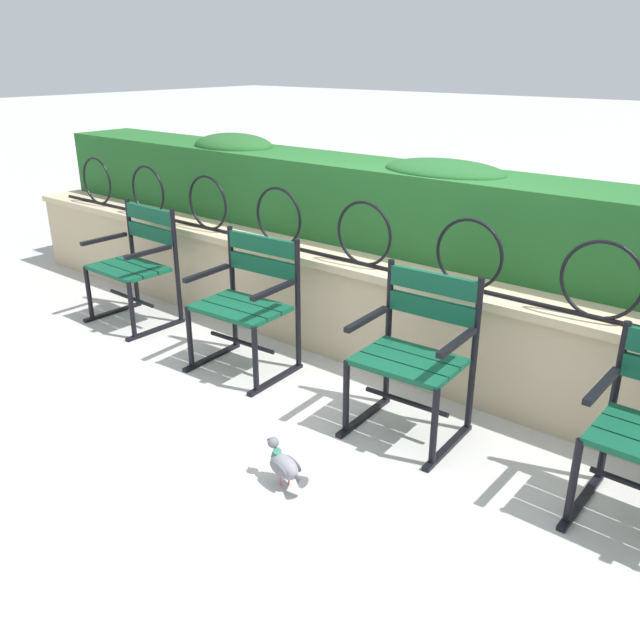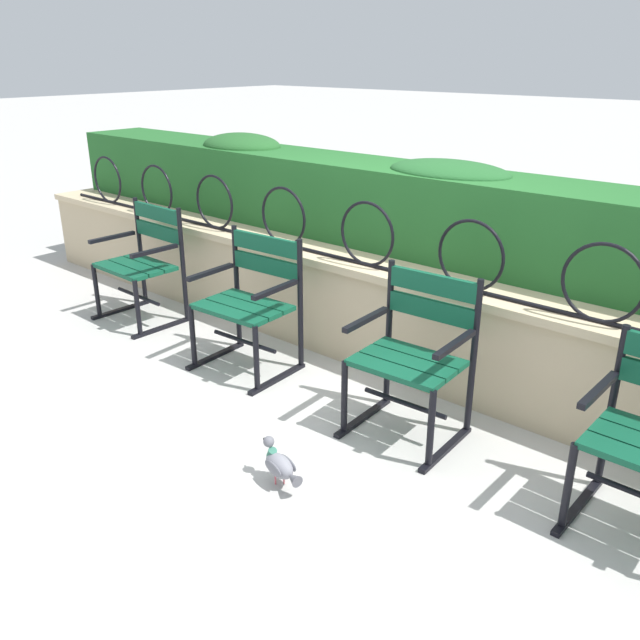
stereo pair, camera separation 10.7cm
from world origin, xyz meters
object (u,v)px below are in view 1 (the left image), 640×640
Objects in this scene: park_chair_leftmost at (136,262)px; park_chair_centre_left at (248,300)px; pigeon_near_chairs at (285,466)px; park_chair_centre_right at (416,352)px.

park_chair_centre_left is at bearing -2.38° from park_chair_leftmost.
park_chair_centre_left is 3.06× the size of pigeon_near_chairs.
park_chair_centre_right reaches higher than park_chair_centre_left.
park_chair_leftmost is at bearing 178.93° from park_chair_centre_right.
park_chair_leftmost is 1.01× the size of park_chair_centre_left.
park_chair_leftmost is 2.52m from pigeon_near_chairs.
pigeon_near_chairs is (1.07, -0.84, -0.36)m from park_chair_centre_left.
park_chair_leftmost reaches higher than park_chair_centre_left.
park_chair_centre_right reaches higher than pigeon_near_chairs.
park_chair_centre_right is 0.94m from pigeon_near_chairs.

